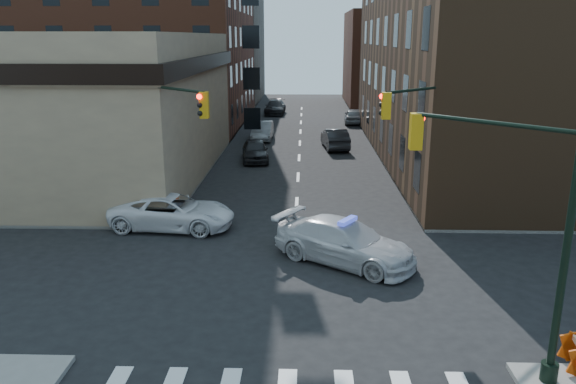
# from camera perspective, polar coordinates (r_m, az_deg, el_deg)

# --- Properties ---
(ground) EXTENTS (140.00, 140.00, 0.00)m
(ground) POSITION_cam_1_polar(r_m,az_deg,el_deg) (21.18, 0.48, -9.00)
(ground) COLOR black
(ground) RESTS_ON ground
(sidewalk_nw) EXTENTS (34.00, 54.50, 0.15)m
(sidewalk_nw) POSITION_cam_1_polar(r_m,az_deg,el_deg) (57.70, -22.35, 5.67)
(sidewalk_nw) COLOR gray
(sidewalk_nw) RESTS_ON ground
(sidewalk_ne) EXTENTS (34.00, 54.50, 0.15)m
(sidewalk_ne) POSITION_cam_1_polar(r_m,az_deg,el_deg) (57.38, 25.00, 5.33)
(sidewalk_ne) COLOR gray
(sidewalk_ne) RESTS_ON ground
(bank_building) EXTENTS (22.00, 22.00, 9.00)m
(bank_building) POSITION_cam_1_polar(r_m,az_deg,el_deg) (40.01, -24.33, 8.00)
(bank_building) COLOR tan
(bank_building) RESTS_ON ground
(apartment_block) EXTENTS (25.00, 25.00, 24.00)m
(apartment_block) POSITION_cam_1_polar(r_m,az_deg,el_deg) (62.29, -16.78, 17.85)
(apartment_block) COLOR #5E2E1D
(apartment_block) RESTS_ON ground
(commercial_row_ne) EXTENTS (14.00, 34.00, 14.00)m
(commercial_row_ne) POSITION_cam_1_polar(r_m,az_deg,el_deg) (43.66, 18.94, 12.36)
(commercial_row_ne) COLOR #4A301D
(commercial_row_ne) RESTS_ON ground
(filler_nw) EXTENTS (20.00, 18.00, 16.00)m
(filler_nw) POSITION_cam_1_polar(r_m,az_deg,el_deg) (82.91, -10.03, 14.75)
(filler_nw) COLOR brown
(filler_nw) RESTS_ON ground
(filler_ne) EXTENTS (16.00, 16.00, 12.00)m
(filler_ne) POSITION_cam_1_polar(r_m,az_deg,el_deg) (78.50, 12.01, 13.15)
(filler_ne) COLOR #5E2E1D
(filler_ne) RESTS_ON ground
(signal_pole_se) EXTENTS (5.40, 5.27, 8.00)m
(signal_pole_se) POSITION_cam_1_polar(r_m,az_deg,el_deg) (15.43, 23.07, -1.46)
(signal_pole_se) COLOR black
(signal_pole_se) RESTS_ON sidewalk_se
(signal_pole_nw) EXTENTS (3.58, 3.67, 8.00)m
(signal_pole_nw) POSITION_cam_1_polar(r_m,az_deg,el_deg) (25.77, -12.41, 5.21)
(signal_pole_nw) COLOR black
(signal_pole_nw) RESTS_ON sidewalk_nw
(signal_pole_ne) EXTENTS (3.67, 3.58, 8.00)m
(signal_pole_ne) POSITION_cam_1_polar(r_m,az_deg,el_deg) (25.60, 14.00, 5.04)
(signal_pole_ne) COLOR black
(signal_pole_ne) RESTS_ON sidewalk_ne
(tree_ne_near) EXTENTS (3.00, 3.00, 4.85)m
(tree_ne_near) POSITION_cam_1_polar(r_m,az_deg,el_deg) (46.13, 10.68, 8.65)
(tree_ne_near) COLOR black
(tree_ne_near) RESTS_ON sidewalk_ne
(tree_ne_far) EXTENTS (3.00, 3.00, 4.85)m
(tree_ne_far) POSITION_cam_1_polar(r_m,az_deg,el_deg) (54.00, 9.40, 9.68)
(tree_ne_far) COLOR black
(tree_ne_far) RESTS_ON sidewalk_ne
(police_car) EXTENTS (6.25, 5.28, 1.71)m
(police_car) POSITION_cam_1_polar(r_m,az_deg,el_deg) (22.63, 5.79, -5.09)
(police_car) COLOR silver
(police_car) RESTS_ON ground
(pickup) EXTENTS (6.02, 3.22, 1.61)m
(pickup) POSITION_cam_1_polar(r_m,az_deg,el_deg) (27.03, -11.64, -2.00)
(pickup) COLOR white
(pickup) RESTS_ON ground
(parked_car_wnear) EXTENTS (2.38, 4.75, 1.56)m
(parked_car_wnear) POSITION_cam_1_polar(r_m,az_deg,el_deg) (41.09, -3.37, 4.24)
(parked_car_wnear) COLOR black
(parked_car_wnear) RESTS_ON ground
(parked_car_wfar) EXTENTS (1.71, 4.78, 1.57)m
(parked_car_wfar) POSITION_cam_1_polar(r_m,az_deg,el_deg) (49.71, -2.61, 6.24)
(parked_car_wfar) COLOR gray
(parked_car_wfar) RESTS_ON ground
(parked_car_wdeep) EXTENTS (2.43, 5.57, 1.59)m
(parked_car_wdeep) POSITION_cam_1_polar(r_m,az_deg,el_deg) (66.43, -1.31, 8.60)
(parked_car_wdeep) COLOR black
(parked_car_wdeep) RESTS_ON ground
(parked_car_enear) EXTENTS (2.26, 5.12, 1.64)m
(parked_car_enear) POSITION_cam_1_polar(r_m,az_deg,el_deg) (45.75, 4.80, 5.43)
(parked_car_enear) COLOR black
(parked_car_enear) RESTS_ON ground
(parked_car_efar) EXTENTS (2.12, 4.69, 1.56)m
(parked_car_efar) POSITION_cam_1_polar(r_m,az_deg,el_deg) (59.46, 6.68, 7.67)
(parked_car_efar) COLOR gray
(parked_car_efar) RESTS_ON ground
(pedestrian_a) EXTENTS (0.71, 0.50, 1.83)m
(pedestrian_a) POSITION_cam_1_polar(r_m,az_deg,el_deg) (29.14, -14.97, -0.40)
(pedestrian_a) COLOR black
(pedestrian_a) RESTS_ON sidewalk_nw
(pedestrian_b) EXTENTS (0.83, 0.64, 1.70)m
(pedestrian_b) POSITION_cam_1_polar(r_m,az_deg,el_deg) (29.16, -23.32, -1.28)
(pedestrian_b) COLOR black
(pedestrian_b) RESTS_ON sidewalk_nw
(pedestrian_c) EXTENTS (0.98, 1.03, 1.71)m
(pedestrian_c) POSITION_cam_1_polar(r_m,az_deg,el_deg) (29.64, -25.24, -1.23)
(pedestrian_c) COLOR #1F232F
(pedestrian_c) RESTS_ON sidewalk_nw
(barrel_road) EXTENTS (0.60, 0.60, 0.97)m
(barrel_road) POSITION_cam_1_polar(r_m,az_deg,el_deg) (23.56, 2.62, -5.14)
(barrel_road) COLOR #DD480A
(barrel_road) RESTS_ON ground
(barrel_bank) EXTENTS (0.56, 0.56, 0.97)m
(barrel_bank) POSITION_cam_1_polar(r_m,az_deg,el_deg) (27.51, -10.77, -2.34)
(barrel_bank) COLOR #D9400A
(barrel_bank) RESTS_ON ground
(barricade_nw_a) EXTENTS (1.36, 0.86, 0.94)m
(barricade_nw_a) POSITION_cam_1_polar(r_m,az_deg,el_deg) (28.88, -12.19, -1.27)
(barricade_nw_a) COLOR #DC580A
(barricade_nw_a) RESTS_ON sidewalk_nw
(barricade_nw_b) EXTENTS (1.44, 0.86, 1.02)m
(barricade_nw_b) POSITION_cam_1_polar(r_m,az_deg,el_deg) (29.08, -16.19, -1.35)
(barricade_nw_b) COLOR #CD4909
(barricade_nw_b) RESTS_ON sidewalk_nw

